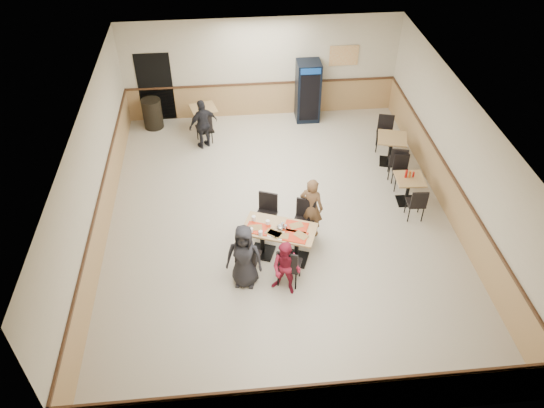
{
  "coord_description": "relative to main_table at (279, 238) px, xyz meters",
  "views": [
    {
      "loc": [
        -1.11,
        -9.31,
        8.27
      ],
      "look_at": [
        -0.23,
        -0.5,
        0.94
      ],
      "focal_mm": 35.0,
      "sensor_mm": 36.0,
      "label": 1
    }
  ],
  "objects": [
    {
      "name": "back_table",
      "position": [
        -1.6,
        5.36,
        -0.04
      ],
      "size": [
        0.85,
        0.85,
        0.75
      ],
      "rotation": [
        0.0,
        0.0,
        0.25
      ],
      "color": "black",
      "rests_on": "ground"
    },
    {
      "name": "lone_diner",
      "position": [
        -1.6,
        4.51,
        0.18
      ],
      "size": [
        0.91,
        0.71,
        1.44
      ],
      "primitive_type": "imported",
      "rotation": [
        0.0,
        0.0,
        3.64
      ],
      "color": "black",
      "rests_on": "ground"
    },
    {
      "name": "trash_bin",
      "position": [
        -3.1,
        5.71,
        -0.1
      ],
      "size": [
        0.56,
        0.56,
        0.88
      ],
      "primitive_type": "cylinder",
      "color": "black",
      "rests_on": "ground"
    },
    {
      "name": "diner_man_opposite",
      "position": [
        0.78,
        0.69,
        0.21
      ],
      "size": [
        0.66,
        0.58,
        1.51
      ],
      "primitive_type": "imported",
      "rotation": [
        0.0,
        0.0,
        2.64
      ],
      "color": "brown",
      "rests_on": "ground"
    },
    {
      "name": "side_table_far_chair_north",
      "position": [
        3.32,
        3.87,
        -0.04
      ],
      "size": [
        0.57,
        0.57,
        1.01
      ],
      "primitive_type": null,
      "rotation": [
        0.0,
        0.0,
        -0.27
      ],
      "color": "black",
      "rests_on": "ground"
    },
    {
      "name": "side_table_near",
      "position": [
        3.3,
        1.55,
        -0.06
      ],
      "size": [
        0.71,
        0.71,
        0.72
      ],
      "rotation": [
        0.0,
        0.0,
        -0.06
      ],
      "color": "black",
      "rests_on": "ground"
    },
    {
      "name": "diner_woman_left",
      "position": [
        -0.78,
        -0.69,
        0.21
      ],
      "size": [
        0.82,
        0.62,
        1.5
      ],
      "primitive_type": "imported",
      "rotation": [
        0.0,
        0.0,
        -0.21
      ],
      "color": "black",
      "rests_on": "ground"
    },
    {
      "name": "side_table_far",
      "position": [
        3.32,
        3.23,
        -0.01
      ],
      "size": [
        0.91,
        0.91,
        0.79
      ],
      "rotation": [
        0.0,
        0.0,
        -0.27
      ],
      "color": "black",
      "rests_on": "ground"
    },
    {
      "name": "pepsi_cooler",
      "position": [
        1.47,
        5.76,
        0.37
      ],
      "size": [
        0.69,
        0.7,
        1.81
      ],
      "rotation": [
        0.0,
        0.0,
        -0.0
      ],
      "color": "black",
      "rests_on": "ground"
    },
    {
      "name": "side_table_near_chair_north",
      "position": [
        3.3,
        2.13,
        -0.08
      ],
      "size": [
        0.45,
        0.45,
        0.91
      ],
      "primitive_type": null,
      "rotation": [
        0.0,
        0.0,
        -0.06
      ],
      "color": "black",
      "rests_on": "ground"
    },
    {
      "name": "main_table",
      "position": [
        0.0,
        0.0,
        0.0
      ],
      "size": [
        1.68,
        1.25,
        0.81
      ],
      "rotation": [
        0.0,
        0.0,
        -0.36
      ],
      "color": "black",
      "rests_on": "ground"
    },
    {
      "name": "room_shell",
      "position": [
        1.92,
        3.71,
        0.04
      ],
      "size": [
        10.0,
        10.0,
        10.0
      ],
      "color": "silver",
      "rests_on": "ground"
    },
    {
      "name": "side_table_far_chair_south",
      "position": [
        3.32,
        2.6,
        -0.04
      ],
      "size": [
        0.57,
        0.57,
        1.01
      ],
      "primitive_type": null,
      "rotation": [
        0.0,
        0.0,
        2.87
      ],
      "color": "black",
      "rests_on": "ground"
    },
    {
      "name": "condiment_caddy",
      "position": [
        3.27,
        1.6,
        0.27
      ],
      "size": [
        0.23,
        0.06,
        0.2
      ],
      "color": "#A8110C",
      "rests_on": "side_table_near"
    },
    {
      "name": "side_table_near_chair_south",
      "position": [
        3.3,
        0.98,
        -0.08
      ],
      "size": [
        0.45,
        0.45,
        0.91
      ],
      "primitive_type": null,
      "rotation": [
        0.0,
        0.0,
        3.08
      ],
      "color": "black",
      "rests_on": "ground"
    },
    {
      "name": "back_table_chair_lone",
      "position": [
        -1.6,
        4.76,
        -0.06
      ],
      "size": [
        0.54,
        0.54,
        0.95
      ],
      "primitive_type": null,
      "rotation": [
        0.0,
        0.0,
        3.39
      ],
      "color": "black",
      "rests_on": "ground"
    },
    {
      "name": "tabletop_clutter",
      "position": [
        -0.03,
        -0.07,
        0.3
      ],
      "size": [
        1.38,
        0.9,
        0.12
      ],
      "rotation": [
        0.0,
        0.0,
        -0.36
      ],
      "color": "red",
      "rests_on": "main_table"
    },
    {
      "name": "diner_woman_right",
      "position": [
        0.03,
        -0.99,
        0.1
      ],
      "size": [
        0.78,
        0.73,
        1.28
      ],
      "primitive_type": "imported",
      "rotation": [
        0.0,
        0.0,
        -0.52
      ],
      "color": "maroon",
      "rests_on": "ground"
    },
    {
      "name": "main_chairs",
      "position": [
        -0.05,
        0.02,
        -0.03
      ],
      "size": [
        1.88,
        2.13,
        1.03
      ],
      "rotation": [
        0.0,
        0.0,
        -0.36
      ],
      "color": "black",
      "rests_on": "ground"
    },
    {
      "name": "ground",
      "position": [
        0.14,
        1.16,
        -0.54
      ],
      "size": [
        10.0,
        10.0,
        0.0
      ],
      "primitive_type": "plane",
      "color": "beige",
      "rests_on": "ground"
    }
  ]
}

